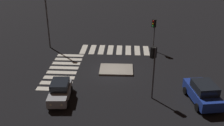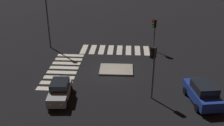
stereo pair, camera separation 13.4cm
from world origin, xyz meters
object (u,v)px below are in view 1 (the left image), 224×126
(car_blue, at_px, (203,93))
(traffic_light_west, at_px, (153,60))
(traffic_island, at_px, (116,70))
(traffic_light_south, at_px, (154,27))
(car_silver, at_px, (60,91))
(street_lamp, at_px, (46,5))

(car_blue, xyz_separation_m, traffic_light_west, (4.32, -0.48, 2.69))
(traffic_island, height_order, traffic_light_south, traffic_light_south)
(car_silver, relative_size, traffic_light_west, 0.81)
(traffic_island, bearing_deg, car_silver, 52.21)
(car_blue, height_order, car_silver, car_blue)
(car_silver, distance_m, street_lamp, 13.87)
(traffic_light_west, height_order, traffic_light_south, traffic_light_west)
(traffic_island, relative_size, car_silver, 0.93)
(car_silver, relative_size, traffic_light_south, 0.95)
(traffic_island, height_order, car_silver, car_silver)
(traffic_light_south, bearing_deg, traffic_light_west, 32.61)
(car_silver, distance_m, traffic_light_south, 15.03)
(car_silver, bearing_deg, traffic_light_south, 139.05)
(traffic_light_west, xyz_separation_m, traffic_light_south, (-1.03, -11.07, -0.51))
(traffic_island, height_order, traffic_light_west, traffic_light_west)
(traffic_island, bearing_deg, car_blue, 143.20)
(car_silver, bearing_deg, car_blue, 87.59)
(street_lamp, bearing_deg, car_silver, 109.57)
(street_lamp, bearing_deg, car_blue, 144.26)
(traffic_island, relative_size, street_lamp, 0.43)
(traffic_light_west, distance_m, traffic_light_south, 11.13)
(traffic_light_south, bearing_deg, traffic_island, 1.25)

